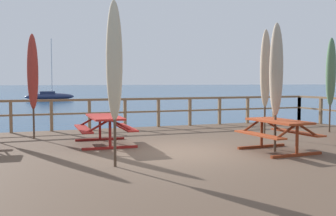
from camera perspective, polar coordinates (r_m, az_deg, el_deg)
name	(u,v)px	position (r m, az deg, el deg)	size (l,w,h in m)	color
ground_plane	(180,177)	(9.85, 1.68, -9.72)	(600.00, 600.00, 0.00)	navy
wooden_deck	(180,164)	(9.78, 1.68, -7.96)	(15.70, 10.75, 0.62)	brown
railing_waterside_far	(125,108)	(14.58, -6.14, -0.04)	(15.50, 0.10, 1.09)	brown
picnic_table_front_left	(278,129)	(9.96, 15.42, -2.88)	(1.47, 1.73, 0.78)	#993819
picnic_table_mid_centre	(105,124)	(10.86, -9.01, -2.20)	(1.47, 2.01, 0.78)	maroon
patio_umbrella_tall_front	(331,72)	(14.33, 22.14, 4.71)	(0.32, 0.32, 3.13)	#4C3828
patio_umbrella_tall_back_left	(276,70)	(9.88, 15.13, 5.20)	(0.32, 0.32, 3.07)	#4C3828
patio_umbrella_tall_mid_right	(114,61)	(7.91, -7.65, 6.57)	(0.32, 0.32, 3.26)	#4C3828
patio_umbrella_tall_back_right	(265,69)	(12.43, 13.68, 5.42)	(0.32, 0.32, 3.25)	#4C3828
patio_umbrella_tall_mid_left	(33,72)	(12.45, -18.68, 4.84)	(0.32, 0.32, 3.08)	#4C3828
sailboat_distant	(50,96)	(52.63, -16.48, 1.63)	(6.04, 1.83, 7.72)	navy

